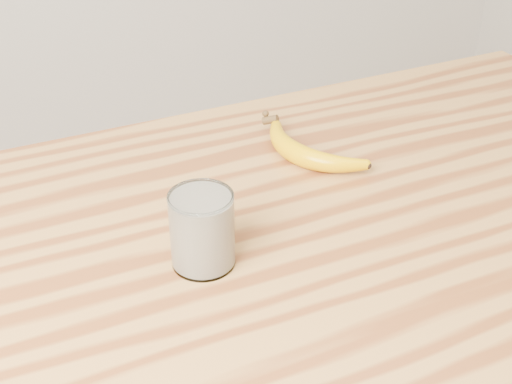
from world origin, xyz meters
name	(u,v)px	position (x,y,z in m)	size (l,w,h in m)	color
table	(369,260)	(0.00, 0.00, 0.77)	(1.20, 0.80, 0.90)	#A37036
smoothie_glass	(202,230)	(-0.31, -0.04, 0.96)	(0.09, 0.09, 0.11)	white
banana	(299,155)	(-0.07, 0.14, 0.92)	(0.11, 0.30, 0.04)	#D99D00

